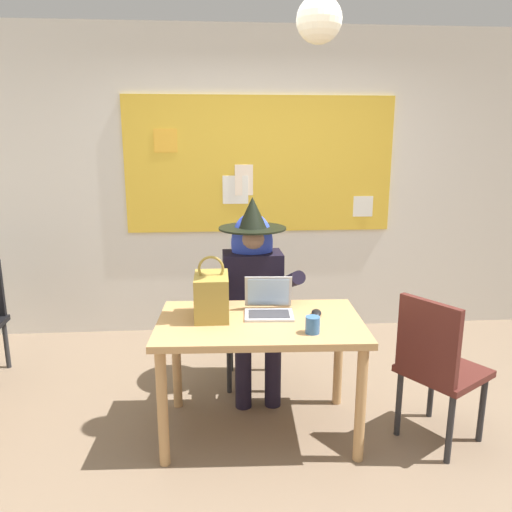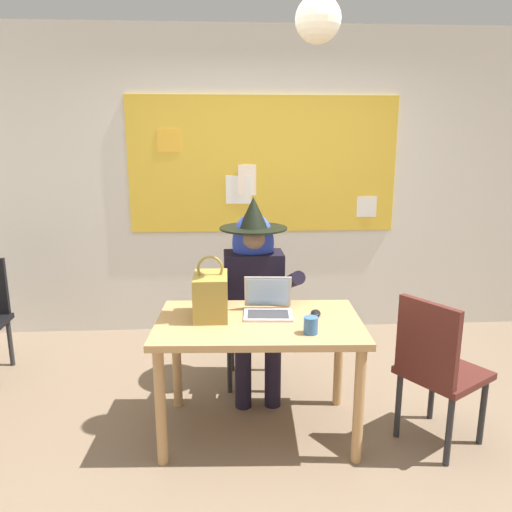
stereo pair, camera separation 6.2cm
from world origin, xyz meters
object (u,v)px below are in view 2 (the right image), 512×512
at_px(person_costumed, 254,281).
at_px(laptop, 268,306).
at_px(chair_extra_corner, 436,365).
at_px(chair_at_desk, 254,312).
at_px(handbag, 211,295).
at_px(desk_main, 259,336).
at_px(computer_mouse, 316,313).
at_px(coffee_mug, 311,325).

xyz_separation_m(person_costumed, laptop, (0.06, -0.49, -0.02)).
bearing_deg(chair_extra_corner, chair_at_desk, 104.05).
relative_size(handbag, chair_extra_corner, 0.41).
distance_m(desk_main, laptop, 0.20).
distance_m(chair_at_desk, chair_extra_corner, 1.37).
xyz_separation_m(person_costumed, computer_mouse, (0.34, -0.55, -0.05)).
bearing_deg(person_costumed, computer_mouse, 30.24).
bearing_deg(coffee_mug, chair_at_desk, 105.47).
bearing_deg(chair_extra_corner, laptop, 128.65).
xyz_separation_m(laptop, chair_extra_corner, (0.94, -0.32, -0.27)).
relative_size(desk_main, chair_extra_corner, 1.36).
bearing_deg(chair_at_desk, chair_extra_corner, 50.33).
height_order(chair_at_desk, handbag, handbag).
xyz_separation_m(computer_mouse, coffee_mug, (-0.08, -0.27, 0.03)).
bearing_deg(computer_mouse, coffee_mug, -97.30).
bearing_deg(chair_at_desk, computer_mouse, 30.09).
bearing_deg(chair_extra_corner, coffee_mug, 148.43).
bearing_deg(computer_mouse, laptop, 176.64).
xyz_separation_m(laptop, coffee_mug, (0.21, -0.33, -0.00)).
bearing_deg(person_costumed, desk_main, -2.02).
relative_size(laptop, computer_mouse, 2.97).
bearing_deg(desk_main, computer_mouse, 8.42).
height_order(laptop, chair_extra_corner, laptop).
bearing_deg(desk_main, chair_at_desk, 89.32).
bearing_deg(chair_extra_corner, person_costumed, 108.16).
xyz_separation_m(person_costumed, handbag, (-0.29, -0.53, 0.07)).
relative_size(desk_main, person_costumed, 0.89).
distance_m(desk_main, coffee_mug, 0.38).
relative_size(desk_main, laptop, 4.00).
distance_m(computer_mouse, coffee_mug, 0.28).
height_order(desk_main, handbag, handbag).
distance_m(person_costumed, handbag, 0.61).
height_order(computer_mouse, handbag, handbag).
relative_size(chair_at_desk, person_costumed, 0.66).
xyz_separation_m(handbag, coffee_mug, (0.55, -0.30, -0.09)).
xyz_separation_m(desk_main, person_costumed, (0.01, 0.61, 0.16)).
distance_m(chair_at_desk, laptop, 0.67).
xyz_separation_m(laptop, computer_mouse, (0.28, -0.06, -0.03)).
distance_m(handbag, coffee_mug, 0.64).
bearing_deg(handbag, laptop, 5.49).
relative_size(chair_at_desk, coffee_mug, 9.66).
bearing_deg(computer_mouse, chair_at_desk, 125.04).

